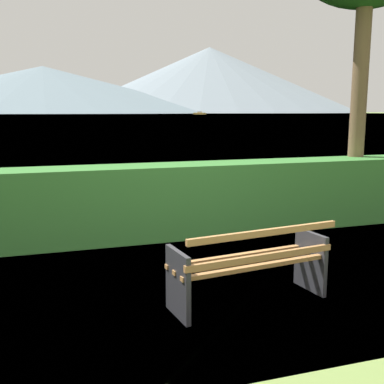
% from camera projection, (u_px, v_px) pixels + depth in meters
% --- Properties ---
extents(ground_plane, '(1400.00, 1400.00, 0.00)m').
position_uv_depth(ground_plane, '(247.00, 301.00, 4.94)').
color(ground_plane, olive).
extents(water_surface, '(620.00, 620.00, 0.00)m').
position_uv_depth(water_surface, '(46.00, 114.00, 294.52)').
color(water_surface, slate).
rests_on(water_surface, ground_plane).
extents(park_bench, '(1.77, 0.78, 0.87)m').
position_uv_depth(park_bench, '(251.00, 265.00, 4.81)').
color(park_bench, '#A0703F').
rests_on(park_bench, ground_plane).
extents(hedge_row, '(10.72, 0.78, 1.17)m').
position_uv_depth(hedge_row, '(176.00, 200.00, 7.48)').
color(hedge_row, '#387A33').
rests_on(hedge_row, ground_plane).
extents(fishing_boat_near, '(6.82, 6.84, 1.79)m').
position_uv_depth(fishing_boat_near, '(200.00, 113.00, 271.11)').
color(fishing_boat_near, gold).
rests_on(fishing_boat_near, water_surface).
extents(distant_hills, '(830.68, 447.52, 80.90)m').
position_uv_depth(distant_hills, '(55.00, 85.00, 529.71)').
color(distant_hills, gray).
rests_on(distant_hills, ground_plane).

